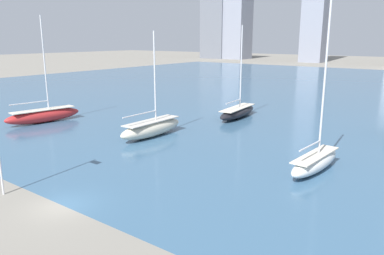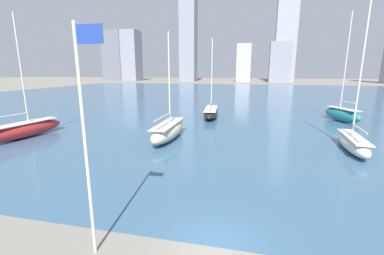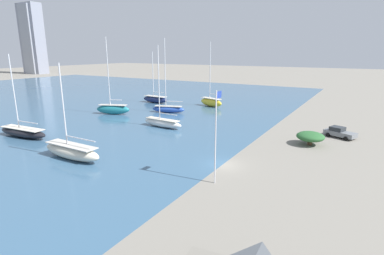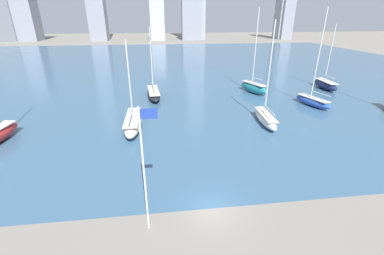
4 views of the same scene
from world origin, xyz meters
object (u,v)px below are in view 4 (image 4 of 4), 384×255
at_px(flag_pole, 145,168).
at_px(sailboat_cream, 133,123).
at_px(sailboat_teal, 254,87).
at_px(sailboat_black, 154,93).
at_px(sailboat_blue, 313,101).
at_px(sailboat_white, 265,118).
at_px(sailboat_navy, 325,84).

relative_size(flag_pole, sailboat_cream, 0.80).
height_order(sailboat_teal, sailboat_black, sailboat_teal).
relative_size(flag_pole, sailboat_blue, 0.60).
bearing_deg(flag_pole, sailboat_black, 90.11).
height_order(sailboat_cream, sailboat_blue, sailboat_blue).
bearing_deg(sailboat_white, flag_pole, -127.56).
relative_size(sailboat_cream, sailboat_teal, 0.74).
height_order(sailboat_white, sailboat_blue, sailboat_blue).
height_order(sailboat_cream, sailboat_white, sailboat_white).
xyz_separation_m(flag_pole, sailboat_cream, (-2.82, 19.36, -4.38)).
bearing_deg(flag_pole, sailboat_navy, 44.10).
xyz_separation_m(flag_pole, sailboat_navy, (38.04, 36.87, -4.40)).
xyz_separation_m(flag_pole, sailboat_blue, (28.62, 26.01, -4.44)).
bearing_deg(sailboat_black, sailboat_cream, -105.00).
bearing_deg(sailboat_navy, sailboat_teal, -174.00).
distance_m(sailboat_cream, sailboat_navy, 44.46).
distance_m(sailboat_navy, sailboat_blue, 14.39).
xyz_separation_m(sailboat_black, sailboat_blue, (28.69, -8.95, 0.11)).
bearing_deg(sailboat_teal, sailboat_blue, -73.27).
distance_m(sailboat_cream, sailboat_black, 15.84).
distance_m(sailboat_black, sailboat_blue, 30.05).
bearing_deg(sailboat_blue, sailboat_black, 145.53).
xyz_separation_m(sailboat_teal, sailboat_black, (-20.99, -0.70, -0.36)).
relative_size(sailboat_cream, sailboat_black, 0.93).
bearing_deg(flag_pole, sailboat_blue, 42.27).
distance_m(sailboat_teal, sailboat_blue, 12.35).
relative_size(sailboat_cream, sailboat_white, 0.84).
relative_size(sailboat_black, sailboat_navy, 0.97).
bearing_deg(sailboat_navy, sailboat_black, -175.19).
bearing_deg(sailboat_cream, sailboat_white, -0.55).
distance_m(sailboat_cream, sailboat_white, 19.74).
bearing_deg(flag_pole, sailboat_cream, 98.29).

